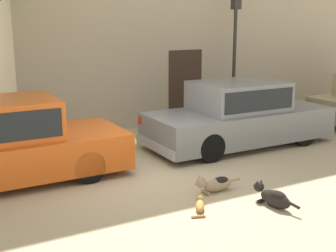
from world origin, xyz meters
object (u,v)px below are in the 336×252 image
at_px(stray_dog_spotted, 215,184).
at_px(stray_dog_tan, 273,197).
at_px(parked_sedan_nearest, 1,143).
at_px(street_lamp, 235,44).
at_px(parked_sedan_second, 239,114).
at_px(stray_cat, 200,205).

xyz_separation_m(stray_dog_spotted, stray_dog_tan, (0.47, -0.97, 0.01)).
xyz_separation_m(parked_sedan_nearest, street_lamp, (6.81, 2.12, 1.51)).
relative_size(parked_sedan_second, street_lamp, 1.32).
bearing_deg(parked_sedan_second, stray_dog_spotted, -134.38).
xyz_separation_m(stray_cat, street_lamp, (4.28, 4.91, 2.20)).
bearing_deg(parked_sedan_nearest, stray_dog_spotted, -36.55).
relative_size(stray_dog_spotted, stray_cat, 1.83).
bearing_deg(stray_dog_spotted, parked_sedan_second, -135.42).
relative_size(parked_sedan_second, stray_dog_spotted, 4.73).
bearing_deg(stray_cat, street_lamp, -7.87).
distance_m(parked_sedan_nearest, stray_cat, 3.83).
bearing_deg(stray_dog_tan, stray_dog_spotted, 17.17).
xyz_separation_m(parked_sedan_second, street_lamp, (1.44, 2.16, 1.52)).
xyz_separation_m(stray_dog_spotted, stray_cat, (-0.63, -0.49, -0.08)).
relative_size(parked_sedan_nearest, stray_cat, 8.72).
bearing_deg(street_lamp, parked_sedan_nearest, -162.68).
relative_size(parked_sedan_nearest, street_lamp, 1.33).
bearing_deg(stray_cat, stray_dog_spotted, -18.86).
relative_size(parked_sedan_second, stray_dog_tan, 4.86).
bearing_deg(stray_cat, parked_sedan_second, -12.69).
height_order(parked_sedan_nearest, street_lamp, street_lamp).
height_order(parked_sedan_second, stray_dog_spotted, parked_sedan_second).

